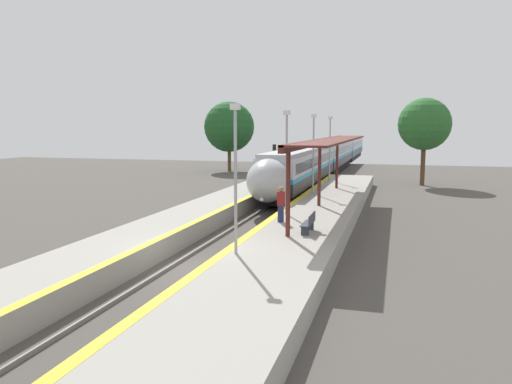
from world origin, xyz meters
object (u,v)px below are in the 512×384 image
Objects in this scene: lamppost_near at (235,169)px; platform_bench at (309,222)px; train at (332,154)px; lamppost_far at (313,149)px; lamppost_mid at (287,156)px; lamppost_farthest at (330,144)px; railway_signal at (274,163)px; person_waiting at (281,204)px.

platform_bench is at bearing 65.42° from lamppost_near.
lamppost_far is at bearing -85.46° from train.
lamppost_near is 1.00× the size of lamppost_mid.
lamppost_far is 8.88m from lamppost_farthest.
lamppost_farthest reaches higher than platform_bench.
platform_bench is at bearing -81.15° from lamppost_far.
railway_signal is at bearing 108.12° from platform_bench.
train is 21.01m from railway_signal.
lamppost_mid is (0.00, 8.88, 0.00)m from lamppost_near.
lamppost_far reaches higher than train.
lamppost_far is (0.00, 17.76, 0.00)m from lamppost_near.
platform_bench is at bearing -71.88° from railway_signal.
lamppost_near is (2.24, -46.01, 1.97)m from train.
lamppost_mid reaches higher than platform_bench.
platform_bench is at bearing -84.68° from lamppost_farthest.
person_waiting reaches higher than platform_bench.
lamppost_farthest is at bearing 17.74° from railway_signal.
platform_bench is at bearing -64.74° from lamppost_mid.
lamppost_far is at bearing 90.00° from lamppost_mid.
train is 40.67× the size of platform_bench.
train is at bearing 93.46° from lamppost_mid.
platform_bench is 0.30× the size of lamppost_near.
platform_bench is at bearing -84.07° from train.
platform_bench is 22.40m from lamppost_farthest.
platform_bench is 5.57m from lamppost_mid.
railway_signal is 25.63m from lamppost_near.
person_waiting is 0.32× the size of lamppost_farthest.
lamppost_far is at bearing -90.00° from lamppost_farthest.
railway_signal is (-4.91, 18.49, 0.68)m from person_waiting.
lamppost_mid is 1.00× the size of lamppost_far.
lamppost_mid is 8.88m from lamppost_far.
lamppost_far is at bearing -57.57° from railway_signal.
lamppost_farthest is (-2.06, 22.14, 2.77)m from platform_bench.
train is 12.10× the size of lamppost_mid.
train is at bearing 95.93° from platform_bench.
lamppost_near is at bearing -90.00° from lamppost_farthest.
platform_bench is 0.94× the size of person_waiting.
lamppost_mid is at bearing -86.54° from train.
lamppost_near is at bearing -91.85° from person_waiting.
railway_signal is at bearing 122.43° from lamppost_far.
railway_signal is (-2.45, -20.86, 0.36)m from train.
lamppost_near and lamppost_mid have the same top height.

